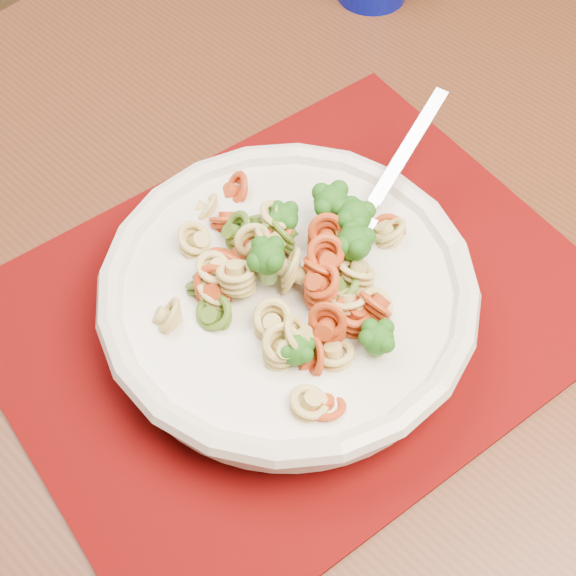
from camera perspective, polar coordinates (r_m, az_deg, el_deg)
dining_table at (r=0.74m, az=-1.63°, el=-3.17°), size 1.53×1.17×0.71m
placemat at (r=0.64m, az=0.49°, el=-1.50°), size 0.47×0.38×0.00m
pasta_bowl at (r=0.60m, az=-0.00°, el=-0.44°), size 0.29×0.29×0.05m
pasta_broccoli_heap at (r=0.59m, az=-0.00°, el=0.33°), size 0.24×0.24×0.06m
fork at (r=0.63m, az=4.99°, el=4.19°), size 0.18×0.10×0.08m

